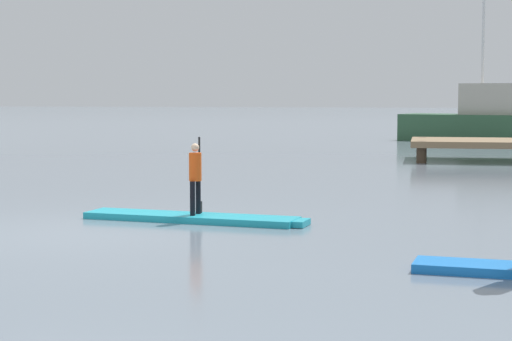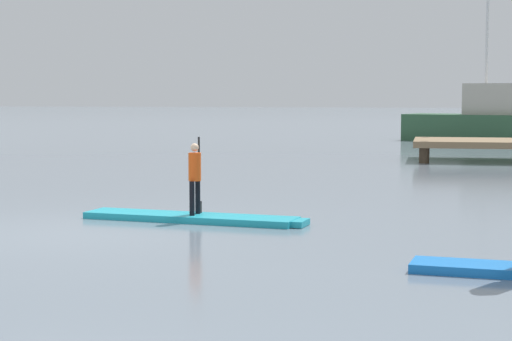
# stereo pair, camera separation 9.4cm
# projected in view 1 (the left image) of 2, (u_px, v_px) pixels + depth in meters

# --- Properties ---
(ground_plane) EXTENTS (240.00, 240.00, 0.00)m
(ground_plane) POSITION_uv_depth(u_px,v_px,m) (80.00, 234.00, 12.21)
(ground_plane) COLOR slate
(paddleboard_near) EXTENTS (3.53, 1.09, 0.10)m
(paddleboard_near) POSITION_uv_depth(u_px,v_px,m) (195.00, 218.00, 13.41)
(paddleboard_near) COLOR #1E9EB2
(paddleboard_near) RESTS_ON ground
(paddler_child_solo) EXTENTS (0.21, 0.38, 1.17)m
(paddler_child_solo) POSITION_uv_depth(u_px,v_px,m) (196.00, 175.00, 13.36)
(paddler_child_solo) COLOR black
(paddler_child_solo) RESTS_ON paddleboard_near
(fishing_boat_white_large) EXTENTS (8.46, 4.73, 5.72)m
(fishing_boat_white_large) POSITION_uv_depth(u_px,v_px,m) (501.00, 122.00, 35.90)
(fishing_boat_white_large) COLOR #2D5638
(fishing_boat_white_large) RESTS_ON ground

